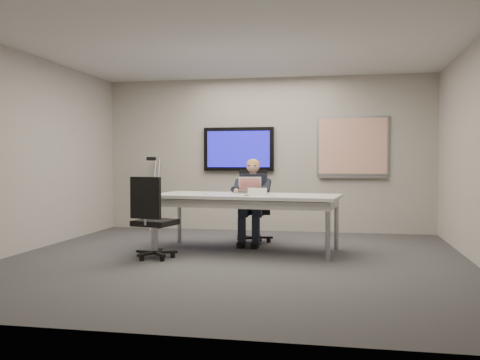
% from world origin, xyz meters
% --- Properties ---
extents(floor, '(6.00, 6.00, 0.02)m').
position_xyz_m(floor, '(0.00, 0.00, 0.00)').
color(floor, '#3D3D3F').
rests_on(floor, ground).
extents(ceiling, '(6.00, 6.00, 0.02)m').
position_xyz_m(ceiling, '(0.00, 0.00, 2.80)').
color(ceiling, silver).
rests_on(ceiling, wall_back).
extents(wall_back, '(6.00, 0.02, 2.80)m').
position_xyz_m(wall_back, '(0.00, 3.00, 1.40)').
color(wall_back, '#ACA59B').
rests_on(wall_back, ground).
extents(wall_front, '(6.00, 0.02, 2.80)m').
position_xyz_m(wall_front, '(0.00, -3.00, 1.40)').
color(wall_front, '#ACA59B').
rests_on(wall_front, ground).
extents(wall_left, '(0.02, 6.00, 2.80)m').
position_xyz_m(wall_left, '(-3.00, 0.00, 1.40)').
color(wall_left, '#ACA59B').
rests_on(wall_left, ground).
extents(conference_table, '(2.72, 1.36, 0.81)m').
position_xyz_m(conference_table, '(0.03, 0.74, 0.71)').
color(conference_table, silver).
rests_on(conference_table, ground).
extents(tv_display, '(1.30, 0.09, 0.80)m').
position_xyz_m(tv_display, '(-0.50, 2.95, 1.50)').
color(tv_display, black).
rests_on(tv_display, wall_back).
extents(whiteboard, '(1.25, 0.08, 1.10)m').
position_xyz_m(whiteboard, '(1.55, 2.97, 1.53)').
color(whiteboard, '#93959B').
rests_on(whiteboard, wall_back).
extents(office_chair_far, '(0.63, 0.63, 1.13)m').
position_xyz_m(office_chair_far, '(0.00, 1.59, 0.35)').
color(office_chair_far, black).
rests_on(office_chair_far, ground).
extents(office_chair_near, '(0.61, 0.61, 1.08)m').
position_xyz_m(office_chair_near, '(-1.04, -0.10, 0.34)').
color(office_chair_near, black).
rests_on(office_chair_near, ground).
extents(seated_person, '(0.42, 0.71, 1.31)m').
position_xyz_m(seated_person, '(0.01, 1.33, 0.53)').
color(seated_person, '#212637').
rests_on(seated_person, office_chair_far).
extents(crutch, '(0.49, 0.80, 1.45)m').
position_xyz_m(crutch, '(-2.05, 2.74, 0.69)').
color(crutch, '#A9ABB1').
rests_on(crutch, ground).
extents(laptop, '(0.35, 0.33, 0.24)m').
position_xyz_m(laptop, '(0.03, 1.03, 0.87)').
color(laptop, '#A6A6A8').
rests_on(laptop, conference_table).
extents(name_tent, '(0.27, 0.09, 0.10)m').
position_xyz_m(name_tent, '(0.23, 0.55, 0.86)').
color(name_tent, white).
rests_on(name_tent, conference_table).
extents(pen, '(0.05, 0.15, 0.01)m').
position_xyz_m(pen, '(0.10, 0.46, 0.81)').
color(pen, black).
rests_on(pen, conference_table).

